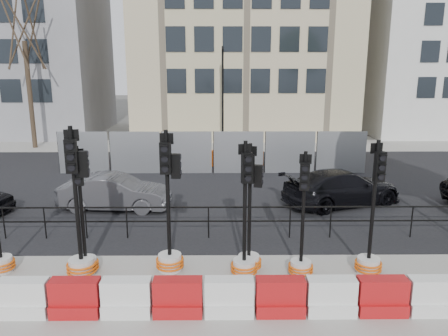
{
  "coord_description": "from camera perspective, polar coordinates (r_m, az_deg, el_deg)",
  "views": [
    {
      "loc": [
        0.35,
        -10.89,
        5.09
      ],
      "look_at": [
        0.47,
        3.0,
        1.72
      ],
      "focal_mm": 35.0,
      "sensor_mm": 36.0,
      "label": 1
    }
  ],
  "objects": [
    {
      "name": "traffic_signal_h",
      "position": [
        11.41,
        18.54,
        -9.79
      ],
      "size": [
        0.66,
        0.66,
        3.35
      ],
      "rotation": [
        0.0,
        0.0,
        0.23
      ],
      "color": "silver",
      "rests_on": "ground"
    },
    {
      "name": "traffic_signal_e",
      "position": [
        10.74,
        2.69,
        -10.55
      ],
      "size": [
        0.66,
        0.66,
        3.35
      ],
      "rotation": [
        0.0,
        0.0,
        0.26
      ],
      "color": "silver",
      "rests_on": "ground"
    },
    {
      "name": "sidewalk_near",
      "position": [
        9.39,
        -2.7,
        -19.13
      ],
      "size": [
        40.0,
        6.0,
        0.02
      ],
      "primitive_type": "cube",
      "color": "gray",
      "rests_on": "ground"
    },
    {
      "name": "kerb_railing",
      "position": [
        12.87,
        -2.04,
        -6.38
      ],
      "size": [
        18.0,
        0.04,
        1.0
      ],
      "color": "black",
      "rests_on": "ground"
    },
    {
      "name": "barrier_row",
      "position": [
        9.37,
        -2.68,
        -16.64
      ],
      "size": [
        14.65,
        0.5,
        0.8
      ],
      "color": "#B0180E",
      "rests_on": "ground"
    },
    {
      "name": "heras_fencing",
      "position": [
        21.15,
        -1.47,
        1.59
      ],
      "size": [
        14.33,
        1.72,
        2.0
      ],
      "color": "gray",
      "rests_on": "ground"
    },
    {
      "name": "tree_bare_far",
      "position": [
        28.77,
        -24.7,
        15.55
      ],
      "size": [
        2.0,
        2.0,
        9.0
      ],
      "color": "#473828",
      "rests_on": "ground"
    },
    {
      "name": "traffic_signal_f",
      "position": [
        10.98,
        3.34,
        -9.54
      ],
      "size": [
        0.64,
        0.64,
        3.24
      ],
      "rotation": [
        0.0,
        0.0,
        -0.22
      ],
      "color": "silver",
      "rests_on": "ground"
    },
    {
      "name": "car_b",
      "position": [
        15.88,
        -14.04,
        -3.1
      ],
      "size": [
        1.84,
        4.0,
        1.26
      ],
      "primitive_type": "imported",
      "rotation": [
        0.0,
        0.0,
        1.5
      ],
      "color": "#414146",
      "rests_on": "ground"
    },
    {
      "name": "sidewalk_far",
      "position": [
        27.37,
        -1.23,
        2.92
      ],
      "size": [
        40.0,
        4.0,
        0.02
      ],
      "primitive_type": "cube",
      "color": "gray",
      "rests_on": "ground"
    },
    {
      "name": "ground",
      "position": [
        12.02,
        -2.16,
        -11.42
      ],
      "size": [
        120.0,
        120.0,
        0.0
      ],
      "primitive_type": "plane",
      "color": "#51514C",
      "rests_on": "ground"
    },
    {
      "name": "road",
      "position": [
        18.6,
        -1.56,
        -2.21
      ],
      "size": [
        40.0,
        14.0,
        0.03
      ],
      "primitive_type": "cube",
      "color": "black",
      "rests_on": "ground"
    },
    {
      "name": "traffic_signal_c",
      "position": [
        11.4,
        -17.76,
        -9.91
      ],
      "size": [
        0.63,
        0.63,
        3.2
      ],
      "rotation": [
        0.0,
        0.0,
        0.18
      ],
      "color": "silver",
      "rests_on": "ground"
    },
    {
      "name": "car_c",
      "position": [
        16.49,
        15.16,
        -2.47
      ],
      "size": [
        4.83,
        5.7,
        1.3
      ],
      "primitive_type": "imported",
      "rotation": [
        0.0,
        0.0,
        1.94
      ],
      "color": "black",
      "rests_on": "ground"
    },
    {
      "name": "traffic_signal_d",
      "position": [
        10.99,
        -7.12,
        -9.18
      ],
      "size": [
        0.7,
        0.7,
        3.56
      ],
      "rotation": [
        0.0,
        0.0,
        -0.07
      ],
      "color": "silver",
      "rests_on": "ground"
    },
    {
      "name": "building_grey",
      "position": [
        35.92,
        -25.02,
        15.45
      ],
      "size": [
        11.0,
        9.06,
        14.0
      ],
      "color": "gray",
      "rests_on": "ground"
    },
    {
      "name": "traffic_signal_g",
      "position": [
        10.92,
        10.07,
        -10.63
      ],
      "size": [
        0.61,
        0.61,
        3.1
      ],
      "rotation": [
        0.0,
        0.0,
        -0.21
      ],
      "color": "silver",
      "rests_on": "ground"
    },
    {
      "name": "traffic_signal_b",
      "position": [
        11.18,
        -18.28,
        -9.2
      ],
      "size": [
        0.73,
        0.73,
        3.7
      ],
      "rotation": [
        0.0,
        0.0,
        0.14
      ],
      "color": "silver",
      "rests_on": "ground"
    },
    {
      "name": "lamp_post_far",
      "position": [
        25.94,
        -0.18,
        9.5
      ],
      "size": [
        0.12,
        0.56,
        6.0
      ],
      "color": "black",
      "rests_on": "ground"
    },
    {
      "name": "building_cream",
      "position": [
        33.15,
        2.51,
        20.39
      ],
      "size": [
        15.0,
        10.06,
        18.0
      ],
      "color": "#C4B08F",
      "rests_on": "ground"
    }
  ]
}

